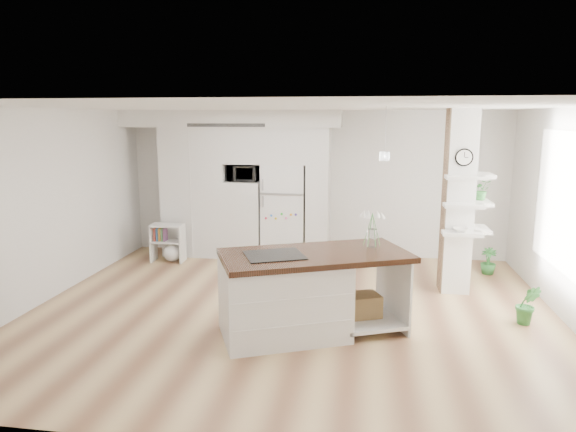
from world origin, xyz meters
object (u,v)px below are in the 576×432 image
object	(u,v)px
refrigerator	(284,211)
kitchen_island	(294,293)
floor_plant_a	(528,305)
bookshelf	(169,245)

from	to	relation	value
refrigerator	kitchen_island	bearing A→B (deg)	-79.06
floor_plant_a	refrigerator	bearing A→B (deg)	142.52
kitchen_island	floor_plant_a	bearing A→B (deg)	-9.11
kitchen_island	bookshelf	distance (m)	3.89
kitchen_island	floor_plant_a	size ratio (longest dim) A/B	4.66
kitchen_island	bookshelf	xyz separation A→B (m)	(-2.68, 2.82, -0.21)
refrigerator	bookshelf	bearing A→B (deg)	-162.86
floor_plant_a	kitchen_island	bearing A→B (deg)	-165.63
refrigerator	bookshelf	xyz separation A→B (m)	(-2.01, -0.62, -0.57)
bookshelf	floor_plant_a	distance (m)	5.92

